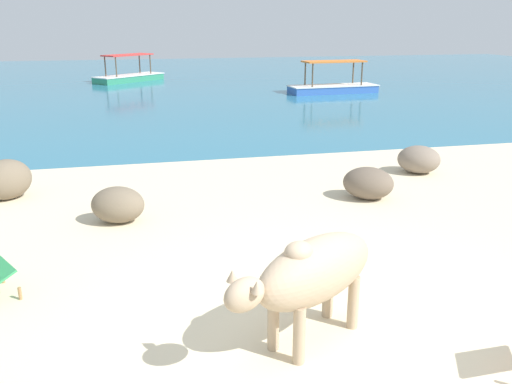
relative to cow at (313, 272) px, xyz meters
name	(u,v)px	position (x,y,z in m)	size (l,w,h in m)	color
sand_beach	(337,342)	(0.24, -0.07, -0.70)	(18.00, 14.00, 0.04)	beige
water_surface	(164,84)	(0.24, 21.93, -0.72)	(60.00, 36.00, 0.03)	teal
cow	(313,272)	(0.00, 0.00, 0.00)	(1.73, 1.29, 1.03)	tan
shore_rock_large	(6,180)	(-3.49, 5.08, -0.35)	(0.83, 0.59, 0.66)	#756651
shore_rock_medium	(419,159)	(3.86, 5.00, -0.41)	(0.80, 0.68, 0.53)	gray
shore_rock_small	(118,205)	(-1.72, 3.55, -0.41)	(0.76, 0.57, 0.53)	#756651
shore_rock_flat	(368,183)	(2.26, 3.75, -0.41)	(0.82, 0.65, 0.53)	#6B5B4C
boat_green	(129,76)	(-1.32, 23.52, -0.43)	(3.53, 3.28, 1.29)	#338E66
boat_blue	(333,86)	(6.75, 17.08, -0.43)	(3.74, 1.40, 1.29)	#3866B7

